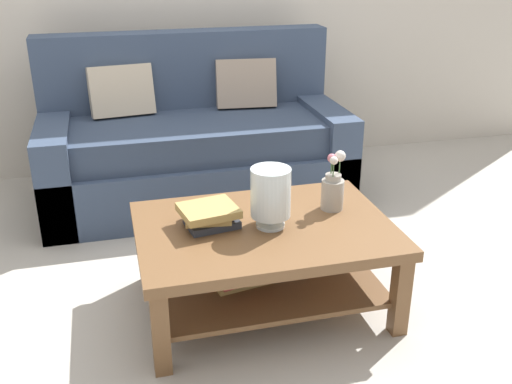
% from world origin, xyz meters
% --- Properties ---
extents(ground_plane, '(10.00, 10.00, 0.00)m').
position_xyz_m(ground_plane, '(0.00, 0.00, 0.00)').
color(ground_plane, '#B7B2A8').
extents(couch, '(1.94, 0.90, 1.06)m').
position_xyz_m(couch, '(-0.07, 0.95, 0.36)').
color(couch, '#384760').
rests_on(couch, ground).
extents(coffee_table, '(1.15, 0.81, 0.43)m').
position_xyz_m(coffee_table, '(0.03, -0.44, 0.31)').
color(coffee_table, brown).
rests_on(coffee_table, ground).
extents(book_stack_main, '(0.28, 0.25, 0.10)m').
position_xyz_m(book_stack_main, '(-0.21, -0.38, 0.48)').
color(book_stack_main, '#2D333D').
rests_on(book_stack_main, coffee_table).
extents(glass_hurricane_vase, '(0.18, 0.18, 0.28)m').
position_xyz_m(glass_hurricane_vase, '(0.06, -0.46, 0.59)').
color(glass_hurricane_vase, silver).
rests_on(glass_hurricane_vase, coffee_table).
extents(flower_pitcher, '(0.11, 0.11, 0.29)m').
position_xyz_m(flower_pitcher, '(0.40, -0.35, 0.53)').
color(flower_pitcher, '#9E998E').
rests_on(flower_pitcher, coffee_table).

